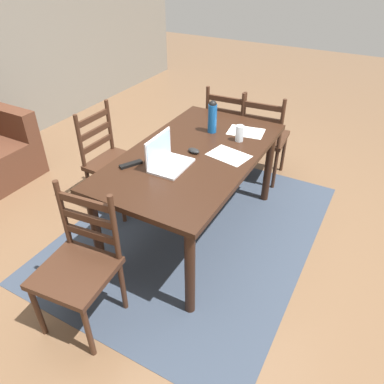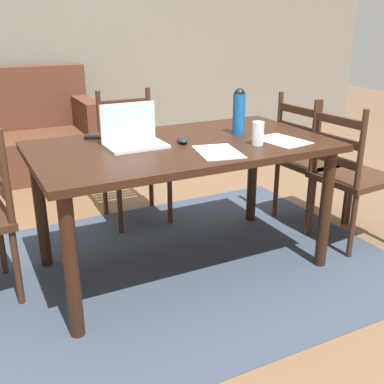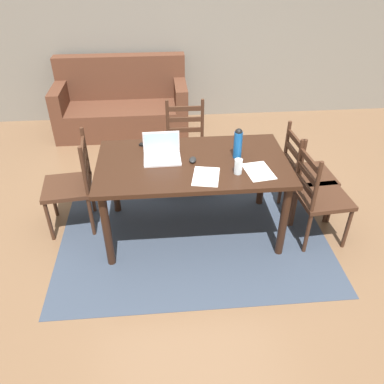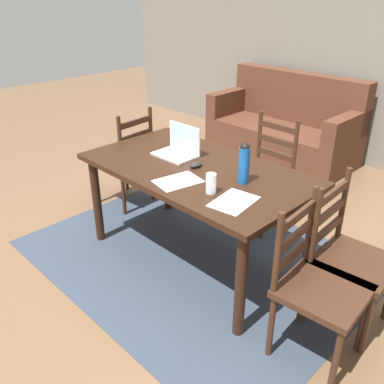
{
  "view_description": "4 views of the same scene",
  "coord_description": "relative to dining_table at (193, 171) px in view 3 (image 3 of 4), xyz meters",
  "views": [
    {
      "loc": [
        -2.19,
        -1.2,
        2.13
      ],
      "look_at": [
        -0.13,
        -0.05,
        0.5
      ],
      "focal_mm": 34.53,
      "sensor_mm": 36.0,
      "label": 1
    },
    {
      "loc": [
        -1.11,
        -2.31,
        1.44
      ],
      "look_at": [
        0.0,
        -0.12,
        0.52
      ],
      "focal_mm": 43.73,
      "sensor_mm": 36.0,
      "label": 2
    },
    {
      "loc": [
        -0.26,
        -2.91,
        2.48
      ],
      "look_at": [
        -0.01,
        -0.05,
        0.49
      ],
      "focal_mm": 36.28,
      "sensor_mm": 36.0,
      "label": 3
    },
    {
      "loc": [
        1.93,
        -1.96,
        1.95
      ],
      "look_at": [
        -0.08,
        0.04,
        0.53
      ],
      "focal_mm": 39.09,
      "sensor_mm": 36.0,
      "label": 4
    }
  ],
  "objects": [
    {
      "name": "ground_plane",
      "position": [
        0.0,
        0.0,
        -0.68
      ],
      "size": [
        14.0,
        14.0,
        0.0
      ],
      "primitive_type": "plane",
      "color": "brown"
    },
    {
      "name": "area_rug",
      "position": [
        0.0,
        0.0,
        -0.68
      ],
      "size": [
        2.51,
        1.95,
        0.01
      ],
      "primitive_type": "cube",
      "color": "#333D4C",
      "rests_on": "ground"
    },
    {
      "name": "wall_back",
      "position": [
        0.0,
        2.83,
        0.67
      ],
      "size": [
        8.0,
        0.12,
        2.7
      ],
      "primitive_type": "cube",
      "color": "slate",
      "rests_on": "ground"
    },
    {
      "name": "dining_table",
      "position": [
        0.0,
        0.0,
        0.0
      ],
      "size": [
        1.67,
        0.93,
        0.78
      ],
      "color": "black",
      "rests_on": "ground"
    },
    {
      "name": "chair_right_near",
      "position": [
        1.12,
        -0.19,
        -0.22
      ],
      "size": [
        0.47,
        0.47,
        0.95
      ],
      "color": "#3D2316",
      "rests_on": "ground"
    },
    {
      "name": "chair_left_far",
      "position": [
        -1.12,
        0.19,
        -0.22
      ],
      "size": [
        0.48,
        0.48,
        0.95
      ],
      "color": "#3D2316",
      "rests_on": "ground"
    },
    {
      "name": "chair_far_head",
      "position": [
        0.0,
        0.84,
        -0.22
      ],
      "size": [
        0.45,
        0.45,
        0.95
      ],
      "color": "#3D2316",
      "rests_on": "ground"
    },
    {
      "name": "chair_right_far",
      "position": [
        1.12,
        0.18,
        -0.22
      ],
      "size": [
        0.47,
        0.47,
        0.95
      ],
      "color": "#3D2316",
      "rests_on": "ground"
    },
    {
      "name": "couch",
      "position": [
        -0.79,
        2.36,
        -0.33
      ],
      "size": [
        1.8,
        0.8,
        1.0
      ],
      "color": "#512D1E",
      "rests_on": "ground"
    },
    {
      "name": "laptop",
      "position": [
        -0.26,
        0.08,
        0.15
      ],
      "size": [
        0.32,
        0.23,
        0.23
      ],
      "color": "silver",
      "rests_on": "dining_table"
    },
    {
      "name": "water_bottle",
      "position": [
        0.4,
        0.04,
        0.24
      ],
      "size": [
        0.07,
        0.07,
        0.28
      ],
      "color": "#145199",
      "rests_on": "dining_table"
    },
    {
      "name": "drinking_glass",
      "position": [
        0.35,
        -0.23,
        0.16
      ],
      "size": [
        0.07,
        0.07,
        0.13
      ],
      "primitive_type": "cylinder",
      "color": "silver",
      "rests_on": "dining_table"
    },
    {
      "name": "computer_mouse",
      "position": [
        0.0,
        0.0,
        0.11
      ],
      "size": [
        0.08,
        0.11,
        0.03
      ],
      "primitive_type": "ellipsoid",
      "rotation": [
        0.0,
        0.0,
        -0.19
      ],
      "color": "black",
      "rests_on": "dining_table"
    },
    {
      "name": "tv_remote",
      "position": [
        -0.39,
        0.3,
        0.1
      ],
      "size": [
        0.17,
        0.12,
        0.02
      ],
      "primitive_type": "cube",
      "rotation": [
        0.0,
        0.0,
        1.08
      ],
      "color": "black",
      "rests_on": "dining_table"
    },
    {
      "name": "paper_stack_left",
      "position": [
        0.09,
        -0.26,
        0.09
      ],
      "size": [
        0.26,
        0.33,
        0.0
      ],
      "primitive_type": "cube",
      "rotation": [
        0.0,
        0.0,
        -0.2
      ],
      "color": "white",
      "rests_on": "dining_table"
    },
    {
      "name": "paper_stack_right",
      "position": [
        0.53,
        -0.21,
        0.09
      ],
      "size": [
        0.25,
        0.32,
        0.0
      ],
      "primitive_type": "cube",
      "rotation": [
        0.0,
        0.0,
        0.15
      ],
      "color": "white",
      "rests_on": "dining_table"
    }
  ]
}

